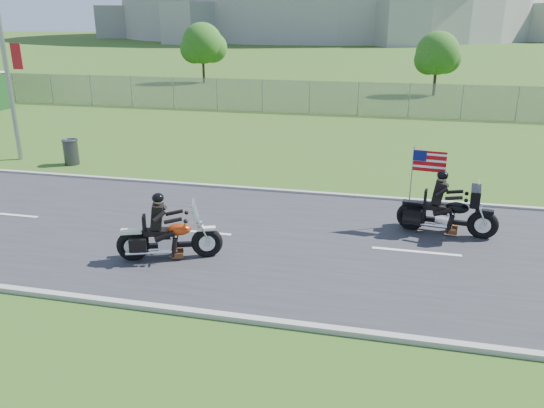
% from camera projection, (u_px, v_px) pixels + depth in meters
% --- Properties ---
extents(ground, '(420.00, 420.00, 0.00)m').
position_uv_depth(ground, '(263.00, 239.00, 14.25)').
color(ground, '#374C17').
rests_on(ground, ground).
extents(road, '(120.00, 8.00, 0.04)m').
position_uv_depth(road, '(263.00, 238.00, 14.24)').
color(road, '#28282B').
rests_on(road, ground).
extents(curb_north, '(120.00, 0.18, 0.12)m').
position_uv_depth(curb_north, '(292.00, 192.00, 17.96)').
color(curb_north, '#9E9B93').
rests_on(curb_north, ground).
extents(curb_south, '(120.00, 0.18, 0.12)m').
position_uv_depth(curb_south, '(214.00, 315.00, 10.51)').
color(curb_south, '#9E9B93').
rests_on(curb_south, ground).
extents(fence, '(60.00, 0.03, 2.00)m').
position_uv_depth(fence, '(262.00, 96.00, 33.36)').
color(fence, gray).
rests_on(fence, ground).
extents(streetlight, '(0.90, 2.46, 10.00)m').
position_uv_depth(streetlight, '(3.00, 17.00, 20.64)').
color(streetlight, gray).
rests_on(streetlight, ground).
extents(tree_fence_near, '(3.52, 3.28, 4.75)m').
position_uv_depth(tree_fence_near, '(438.00, 55.00, 39.59)').
color(tree_fence_near, '#382316').
rests_on(tree_fence_near, ground).
extents(tree_fence_mid, '(3.96, 3.69, 5.30)m').
position_uv_depth(tree_fence_mid, '(203.00, 45.00, 47.41)').
color(tree_fence_mid, '#382316').
rests_on(tree_fence_mid, ground).
extents(motorcycle_lead, '(2.49, 1.20, 1.73)m').
position_uv_depth(motorcycle_lead, '(168.00, 239.00, 12.89)').
color(motorcycle_lead, black).
rests_on(motorcycle_lead, ground).
extents(motorcycle_follow, '(2.68, 0.98, 2.24)m').
position_uv_depth(motorcycle_follow, '(447.00, 213.00, 14.37)').
color(motorcycle_follow, black).
rests_on(motorcycle_follow, ground).
extents(trash_can, '(0.73, 0.73, 1.00)m').
position_uv_depth(trash_can, '(71.00, 152.00, 21.36)').
color(trash_can, '#313035').
rests_on(trash_can, ground).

